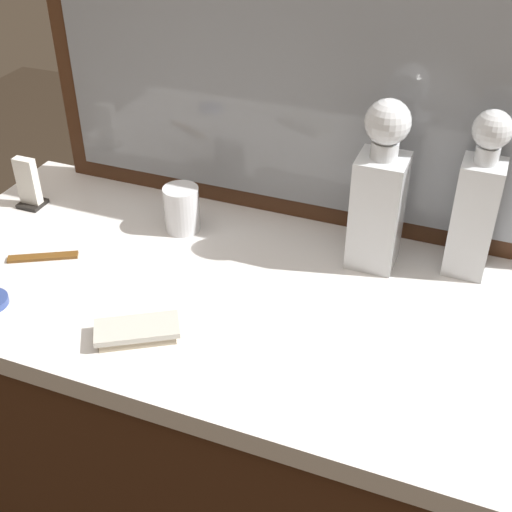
% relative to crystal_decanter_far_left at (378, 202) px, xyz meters
% --- Properties ---
extents(dresser, '(1.30, 0.60, 0.93)m').
position_rel_crystal_decanter_far_left_xyz_m(dresser, '(-0.17, -0.17, -0.59)').
color(dresser, '#472816').
rests_on(dresser, ground_plane).
extents(dresser_mirror, '(1.11, 0.03, 0.60)m').
position_rel_crystal_decanter_far_left_xyz_m(dresser_mirror, '(-0.17, 0.11, 0.17)').
color(dresser_mirror, '#472816').
rests_on(dresser_mirror, dresser).
extents(crystal_decanter_far_left, '(0.09, 0.09, 0.32)m').
position_rel_crystal_decanter_far_left_xyz_m(crystal_decanter_far_left, '(0.00, 0.00, 0.00)').
color(crystal_decanter_far_left, white).
rests_on(crystal_decanter_far_left, dresser).
extents(crystal_decanter_left, '(0.07, 0.07, 0.31)m').
position_rel_crystal_decanter_far_left_xyz_m(crystal_decanter_left, '(0.16, 0.04, -0.00)').
color(crystal_decanter_left, white).
rests_on(crystal_decanter_left, dresser).
extents(crystal_tumbler_front, '(0.07, 0.07, 0.09)m').
position_rel_crystal_decanter_far_left_xyz_m(crystal_tumbler_front, '(-0.38, -0.03, -0.09)').
color(crystal_tumbler_front, white).
rests_on(crystal_tumbler_front, dresser).
extents(silver_brush_right, '(0.15, 0.12, 0.02)m').
position_rel_crystal_decanter_far_left_xyz_m(silver_brush_right, '(-0.30, -0.35, -0.12)').
color(silver_brush_right, '#B7A88C').
rests_on(silver_brush_right, dresser).
extents(tortoiseshell_comb, '(0.12, 0.08, 0.01)m').
position_rel_crystal_decanter_far_left_xyz_m(tortoiseshell_comb, '(-0.58, -0.22, -0.13)').
color(tortoiseshell_comb, brown).
rests_on(tortoiseshell_comb, dresser).
extents(napkin_holder, '(0.05, 0.05, 0.11)m').
position_rel_crystal_decanter_far_left_xyz_m(napkin_holder, '(-0.72, -0.06, -0.08)').
color(napkin_holder, black).
rests_on(napkin_holder, dresser).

